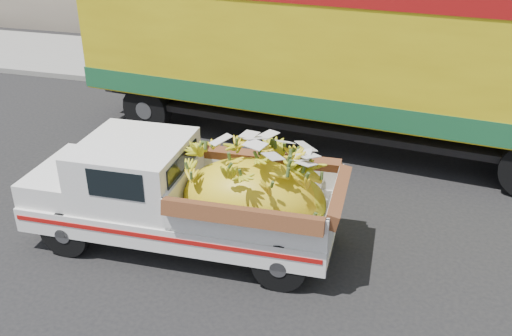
% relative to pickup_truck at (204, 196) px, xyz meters
% --- Properties ---
extents(ground, '(100.00, 100.00, 0.00)m').
position_rel_pickup_truck_xyz_m(ground, '(0.11, 0.10, -0.89)').
color(ground, black).
rests_on(ground, ground).
extents(curb, '(60.00, 0.25, 0.15)m').
position_rel_pickup_truck_xyz_m(curb, '(0.11, 6.95, -0.82)').
color(curb, gray).
rests_on(curb, ground).
extents(sidewalk, '(60.00, 4.00, 0.14)m').
position_rel_pickup_truck_xyz_m(sidewalk, '(0.11, 9.05, -0.82)').
color(sidewalk, gray).
rests_on(sidewalk, ground).
extents(pickup_truck, '(4.80, 1.90, 1.66)m').
position_rel_pickup_truck_xyz_m(pickup_truck, '(0.00, 0.00, 0.00)').
color(pickup_truck, black).
rests_on(pickup_truck, ground).
extents(semi_trailer, '(12.04, 3.77, 3.80)m').
position_rel_pickup_truck_xyz_m(semi_trailer, '(1.68, 4.49, 1.23)').
color(semi_trailer, black).
rests_on(semi_trailer, ground).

